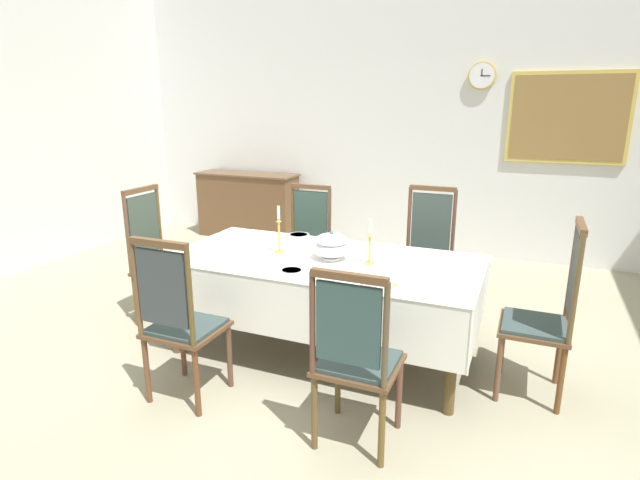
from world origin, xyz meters
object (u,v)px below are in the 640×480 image
(spoon_primary, at_px, (394,286))
(bowl_near_left, at_px, (375,283))
(bowl_far_left, at_px, (329,278))
(mounted_clock, at_px, (482,76))
(bowl_far_right, at_px, (292,271))
(chair_south_a, at_px, (179,319))
(chair_north_a, at_px, (306,242))
(chair_head_west, at_px, (157,256))
(chair_north_b, at_px, (427,254))
(candlestick_west, at_px, (279,234))
(framed_painting, at_px, (568,118))
(soup_tureen, at_px, (331,246))
(bowl_near_right, at_px, (299,236))
(spoon_secondary, at_px, (287,235))
(chair_head_east, at_px, (548,311))
(chair_south_b, at_px, (355,356))
(candlestick_east, at_px, (370,247))
(dining_table, at_px, (323,268))
(sideboard, at_px, (248,205))

(spoon_primary, bearing_deg, bowl_near_left, -158.80)
(bowl_far_left, xyz_separation_m, mounted_clock, (0.49, 3.45, 1.38))
(bowl_far_left, bearing_deg, bowl_far_right, 174.80)
(chair_south_a, distance_m, bowl_far_left, 0.97)
(chair_north_a, xyz_separation_m, chair_head_west, (-0.97, -0.95, 0.02))
(bowl_far_left, relative_size, mounted_clock, 0.52)
(chair_north_b, height_order, bowl_far_right, chair_north_b)
(candlestick_west, height_order, framed_painting, framed_painting)
(soup_tureen, height_order, bowl_near_right, soup_tureen)
(chair_head_west, xyz_separation_m, spoon_secondary, (1.01, 0.47, 0.17))
(chair_head_west, distance_m, mounted_clock, 4.08)
(chair_head_east, xyz_separation_m, bowl_near_left, (-1.02, -0.40, 0.18))
(chair_south_a, relative_size, bowl_far_left, 6.85)
(chair_south_a, height_order, chair_south_b, chair_south_a)
(candlestick_east, relative_size, spoon_primary, 1.84)
(chair_head_west, distance_m, framed_painting, 4.54)
(candlestick_east, relative_size, framed_painting, 0.26)
(soup_tureen, distance_m, mounted_clock, 3.35)
(chair_south_b, bearing_deg, candlestick_east, 103.41)
(dining_table, height_order, chair_north_a, chair_north_a)
(bowl_near_right, xyz_separation_m, spoon_secondary, (-0.12, 0.03, -0.01))
(bowl_near_left, relative_size, spoon_primary, 0.89)
(candlestick_east, height_order, mounted_clock, mounted_clock)
(dining_table, height_order, bowl_far_left, bowl_far_left)
(chair_south_b, bearing_deg, spoon_primary, 85.15)
(bowl_far_left, xyz_separation_m, spoon_secondary, (-0.75, 0.90, -0.01))
(chair_north_b, relative_size, spoon_secondary, 6.51)
(chair_head_west, bearing_deg, mounted_clock, 143.27)
(dining_table, height_order, candlestick_west, candlestick_west)
(chair_head_west, height_order, soup_tureen, chair_head_west)
(spoon_primary, bearing_deg, framed_painting, 81.20)
(candlestick_east, relative_size, sideboard, 0.23)
(bowl_far_right, bearing_deg, bowl_near_left, 0.48)
(bowl_far_right, height_order, sideboard, sideboard)
(chair_head_east, height_order, framed_painting, framed_painting)
(dining_table, relative_size, sideboard, 1.56)
(chair_south_b, distance_m, bowl_near_left, 0.60)
(chair_head_west, distance_m, bowl_far_left, 1.82)
(chair_north_a, distance_m, chair_head_west, 1.36)
(chair_head_west, bearing_deg, framed_painting, 133.44)
(chair_south_a, relative_size, chair_head_east, 0.94)
(chair_north_a, height_order, bowl_far_right, chair_north_a)
(bowl_far_right, distance_m, spoon_primary, 0.69)
(chair_head_west, xyz_separation_m, mounted_clock, (2.25, 3.02, 1.56))
(chair_north_a, height_order, sideboard, chair_north_a)
(chair_north_a, distance_m, spoon_secondary, 0.52)
(bowl_near_left, height_order, spoon_primary, bowl_near_left)
(candlestick_west, distance_m, bowl_near_left, 0.97)
(chair_south_b, distance_m, candlestick_west, 1.38)
(candlestick_west, relative_size, bowl_far_right, 2.28)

